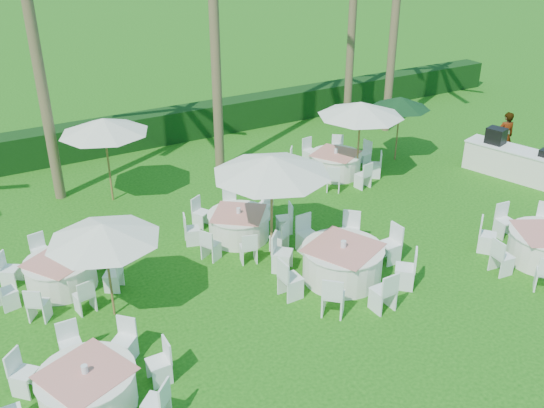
{
  "coord_description": "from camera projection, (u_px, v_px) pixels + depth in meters",
  "views": [
    {
      "loc": [
        -6.8,
        -9.22,
        8.28
      ],
      "look_at": [
        0.15,
        2.93,
        1.3
      ],
      "focal_mm": 40.0,
      "sensor_mm": 36.0,
      "label": 1
    }
  ],
  "objects": [
    {
      "name": "palm_e",
      "position": [
        396.0,
        4.0,
        22.44
      ],
      "size": [
        4.11,
        4.4,
        8.95
      ],
      "color": "brown",
      "rests_on": "ground"
    },
    {
      "name": "umbrella_d",
      "position": [
        361.0,
        109.0,
        19.16
      ],
      "size": [
        2.78,
        2.78,
        2.66
      ],
      "color": "brown",
      "rests_on": "ground"
    },
    {
      "name": "banquet_table_d",
      "position": [
        61.0,
        273.0,
        14.4
      ],
      "size": [
        2.95,
        2.95,
        0.9
      ],
      "color": "white",
      "rests_on": "ground"
    },
    {
      "name": "ground",
      "position": [
        330.0,
        305.0,
        13.88
      ],
      "size": [
        120.0,
        120.0,
        0.0
      ],
      "primitive_type": "plane",
      "color": "#144F0D",
      "rests_on": "ground"
    },
    {
      "name": "umbrella_green",
      "position": [
        400.0,
        103.0,
        20.84
      ],
      "size": [
        2.09,
        2.09,
        2.32
      ],
      "color": "brown",
      "rests_on": "ground"
    },
    {
      "name": "banquet_table_a",
      "position": [
        88.0,
        388.0,
        10.94
      ],
      "size": [
        3.1,
        3.1,
        0.94
      ],
      "color": "white",
      "rests_on": "ground"
    },
    {
      "name": "umbrella_b",
      "position": [
        272.0,
        165.0,
        14.74
      ],
      "size": [
        3.0,
        3.0,
        2.8
      ],
      "color": "brown",
      "rests_on": "ground"
    },
    {
      "name": "buffet_table",
      "position": [
        528.0,
        166.0,
        19.88
      ],
      "size": [
        2.11,
        4.4,
        1.54
      ],
      "color": "white",
      "rests_on": "ground"
    },
    {
      "name": "umbrella_a",
      "position": [
        103.0,
        232.0,
        12.66
      ],
      "size": [
        2.44,
        2.44,
        2.3
      ],
      "color": "brown",
      "rests_on": "ground"
    },
    {
      "name": "umbrella_c",
      "position": [
        104.0,
        126.0,
        17.75
      ],
      "size": [
        2.65,
        2.65,
        2.65
      ],
      "color": "brown",
      "rests_on": "ground"
    },
    {
      "name": "hedge",
      "position": [
        150.0,
        129.0,
        22.94
      ],
      "size": [
        34.0,
        1.0,
        1.2
      ],
      "primitive_type": "cube",
      "color": "black",
      "rests_on": "ground"
    },
    {
      "name": "banquet_table_b",
      "position": [
        342.0,
        262.0,
        14.71
      ],
      "size": [
        3.48,
        3.48,
        1.04
      ],
      "color": "white",
      "rests_on": "ground"
    },
    {
      "name": "banquet_table_e",
      "position": [
        239.0,
        225.0,
        16.53
      ],
      "size": [
        2.96,
        2.96,
        0.91
      ],
      "color": "white",
      "rests_on": "ground"
    },
    {
      "name": "palm_b",
      "position": [
        34.0,
        41.0,
        16.85
      ],
      "size": [
        4.18,
        4.39,
        8.75
      ],
      "color": "brown",
      "rests_on": "ground"
    },
    {
      "name": "banquet_table_f",
      "position": [
        335.0,
        163.0,
        20.41
      ],
      "size": [
        3.07,
        3.07,
        0.93
      ],
      "color": "white",
      "rests_on": "ground"
    },
    {
      "name": "staff_person",
      "position": [
        505.0,
        136.0,
        21.4
      ],
      "size": [
        0.74,
        0.6,
        1.77
      ],
      "primitive_type": "imported",
      "rotation": [
        0.0,
        0.0,
        2.84
      ],
      "color": "gray",
      "rests_on": "ground"
    }
  ]
}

